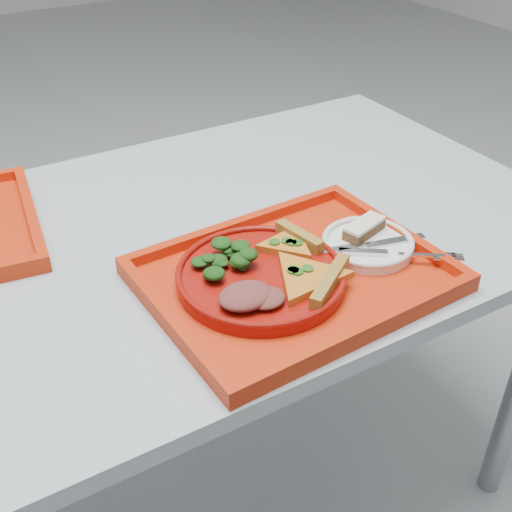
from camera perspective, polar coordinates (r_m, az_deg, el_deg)
name	(u,v)px	position (r m, az deg, el deg)	size (l,w,h in m)	color
table	(135,287)	(1.14, -10.73, -2.74)	(1.60, 0.80, 0.75)	#98A3AA
tray_main	(294,279)	(1.01, 3.40, -2.01)	(0.45, 0.35, 0.01)	red
dinner_plate	(261,278)	(0.98, 0.43, -1.98)	(0.26, 0.26, 0.02)	maroon
side_plate	(367,246)	(1.08, 9.87, 0.89)	(0.15, 0.15, 0.01)	white
pizza_slice_a	(307,275)	(0.96, 4.58, -1.66)	(0.14, 0.13, 0.02)	gold
pizza_slice_b	(288,243)	(1.03, 2.83, 1.20)	(0.11, 0.09, 0.02)	gold
salad_heap	(224,255)	(0.99, -2.88, 0.13)	(0.08, 0.07, 0.04)	black
meat_portion	(246,296)	(0.92, -0.94, -3.56)	(0.08, 0.07, 0.02)	brown
dessert_bar	(364,228)	(1.09, 9.60, 2.47)	(0.09, 0.05, 0.02)	#502C1A
knife	(373,244)	(1.07, 10.39, 1.08)	(0.18, 0.02, 0.01)	silver
fork	(397,254)	(1.05, 12.42, 0.21)	(0.18, 0.02, 0.01)	silver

